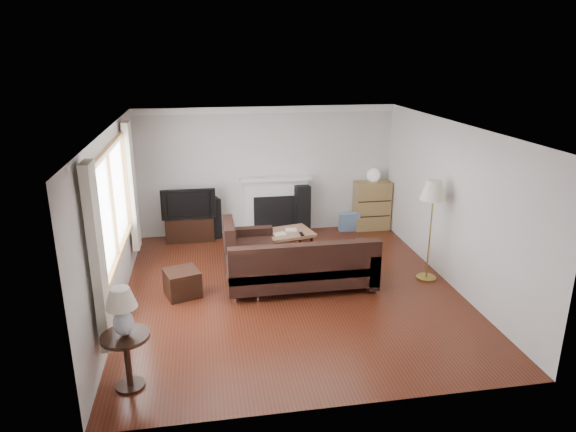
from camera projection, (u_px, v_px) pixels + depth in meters
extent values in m
cube|color=#4C1D10|center=(291.00, 290.00, 7.88)|extent=(5.10, 5.60, 0.04)
cube|color=white|center=(292.00, 127.00, 7.11)|extent=(5.10, 5.60, 0.04)
cube|color=silver|center=(267.00, 171.00, 10.07)|extent=(5.00, 0.04, 2.50)
cube|color=silver|center=(341.00, 298.00, 4.92)|extent=(5.00, 0.04, 2.50)
cube|color=silver|center=(114.00, 222.00, 7.10)|extent=(0.04, 5.50, 2.50)
cube|color=silver|center=(451.00, 204.00, 7.89)|extent=(0.04, 5.50, 2.50)
cube|color=brown|center=(113.00, 205.00, 6.83)|extent=(0.12, 2.74, 1.54)
cube|color=beige|center=(98.00, 259.00, 5.46)|extent=(0.10, 0.35, 2.10)
cube|color=beige|center=(132.00, 187.00, 8.31)|extent=(0.10, 0.35, 2.10)
cube|color=white|center=(276.00, 205.00, 10.20)|extent=(1.40, 0.26, 1.15)
cube|color=black|center=(190.00, 228.00, 9.91)|extent=(0.91, 0.41, 0.46)
imported|color=black|center=(189.00, 202.00, 9.75)|extent=(1.02, 0.13, 0.58)
cube|color=black|center=(214.00, 218.00, 9.98)|extent=(0.30, 0.32, 0.79)
cube|color=black|center=(302.00, 209.00, 10.21)|extent=(0.32, 0.37, 0.99)
cube|color=olive|center=(372.00, 206.00, 10.44)|extent=(0.72, 0.34, 0.99)
sphere|color=white|center=(373.00, 175.00, 10.24)|extent=(0.27, 0.27, 0.27)
cube|color=black|center=(301.00, 264.00, 7.85)|extent=(2.45, 1.79, 0.79)
cube|color=#8E6044|center=(279.00, 245.00, 9.05)|extent=(1.31, 0.90, 0.46)
cube|color=black|center=(182.00, 283.00, 7.66)|extent=(0.60, 0.60, 0.40)
cube|color=#A58E39|center=(430.00, 231.00, 8.03)|extent=(0.50, 0.50, 1.62)
cube|color=black|center=(128.00, 361.00, 5.52)|extent=(0.51, 0.51, 0.64)
cube|color=silver|center=(122.00, 312.00, 5.34)|extent=(0.33, 0.33, 0.54)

